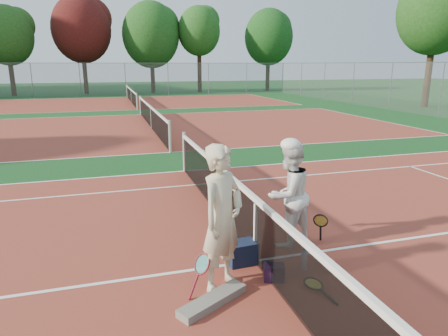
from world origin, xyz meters
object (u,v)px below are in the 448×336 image
object	(u,v)px
racket_spare	(313,285)
sports_bag_purple	(274,272)
racket_red	(202,274)
water_bottle	(304,260)
sports_bag_navy	(242,253)
player_b	(289,195)
net_main	(255,230)
player_a	(222,218)
racket_black_held	(320,229)

from	to	relation	value
racket_spare	sports_bag_purple	bearing A→B (deg)	42.14
racket_red	water_bottle	world-z (taller)	racket_red
sports_bag_navy	sports_bag_purple	world-z (taller)	sports_bag_navy
player_b	net_main	bearing A→B (deg)	7.89
racket_red	sports_bag_navy	xyz separation A→B (m)	(0.75, 0.61, -0.10)
player_a	racket_black_held	size ratio (longest dim) A/B	3.51
player_a	racket_spare	xyz separation A→B (m)	(1.15, -0.38, -0.93)
net_main	water_bottle	size ratio (longest dim) A/B	36.60
player_a	racket_spare	bearing A→B (deg)	-55.08
racket_black_held	racket_red	bearing A→B (deg)	-32.77
racket_red	sports_bag_navy	world-z (taller)	racket_red
water_bottle	sports_bag_purple	bearing A→B (deg)	-165.65
racket_black_held	player_b	bearing A→B (deg)	-75.61
net_main	sports_bag_navy	distance (m)	0.40
sports_bag_purple	water_bottle	world-z (taller)	water_bottle
player_a	water_bottle	world-z (taller)	player_a
player_a	racket_black_held	distance (m)	2.14
player_a	sports_bag_navy	distance (m)	1.06
racket_black_held	net_main	bearing A→B (deg)	-43.38
player_b	racket_spare	xyz separation A→B (m)	(-0.24, -1.33, -0.82)
racket_black_held	sports_bag_navy	bearing A→B (deg)	-44.85
player_b	water_bottle	size ratio (longest dim) A/B	5.72
player_a	racket_black_held	xyz separation A→B (m)	(1.88, 0.75, -0.69)
net_main	sports_bag_navy	size ratio (longest dim) A/B	25.30
sports_bag_purple	sports_bag_navy	bearing A→B (deg)	114.95
sports_bag_navy	racket_spare	bearing A→B (deg)	-52.65
player_a	racket_black_held	world-z (taller)	player_a
racket_red	sports_bag_purple	size ratio (longest dim) A/B	1.92
player_b	racket_black_held	bearing A→B (deg)	135.76
sports_bag_navy	sports_bag_purple	bearing A→B (deg)	-65.05
racket_black_held	sports_bag_navy	distance (m)	1.44
sports_bag_navy	water_bottle	world-z (taller)	sports_bag_navy
player_a	player_b	size ratio (longest dim) A/B	1.13
racket_red	net_main	bearing A→B (deg)	1.82
player_b	racket_red	distance (m)	2.06
player_a	racket_spare	distance (m)	1.53
net_main	racket_spare	xyz separation A→B (m)	(0.49, -0.91, -0.47)
player_b	racket_black_held	world-z (taller)	player_b
racket_spare	net_main	bearing A→B (deg)	18.02
racket_red	racket_black_held	bearing A→B (deg)	-9.70
player_b	water_bottle	world-z (taller)	player_b
racket_spare	sports_bag_navy	bearing A→B (deg)	27.27
net_main	racket_spare	bearing A→B (deg)	-61.90
sports_bag_navy	racket_black_held	bearing A→B (deg)	8.78
player_b	water_bottle	distance (m)	1.13
water_bottle	sports_bag_navy	bearing A→B (deg)	150.58
racket_spare	sports_bag_purple	xyz separation A→B (m)	(-0.42, 0.33, 0.07)
net_main	racket_black_held	xyz separation A→B (m)	(1.21, 0.22, -0.23)
sports_bag_navy	sports_bag_purple	size ratio (longest dim) A/B	1.56
racket_spare	water_bottle	world-z (taller)	water_bottle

